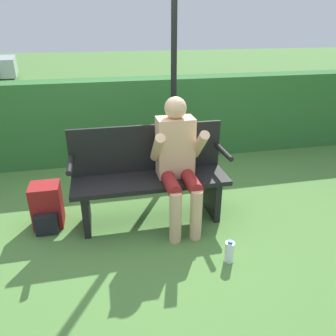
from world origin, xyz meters
TOP-DOWN VIEW (x-y plane):
  - ground_plane at (0.00, 0.00)m, footprint 40.00×40.00m
  - hedge_back at (0.00, 1.72)m, footprint 12.00×0.39m
  - park_bench at (0.00, 0.07)m, footprint 1.51×0.45m
  - person_seated at (0.25, -0.06)m, footprint 0.48×0.60m
  - backpack at (-1.01, 0.11)m, footprint 0.28×0.34m
  - water_bottle at (0.53, -0.77)m, footprint 0.08×0.08m
  - signpost at (0.46, 1.02)m, footprint 0.42×0.09m

SIDE VIEW (x-z plane):
  - ground_plane at x=0.00m, z-range 0.00..0.00m
  - water_bottle at x=0.53m, z-range -0.01..0.20m
  - backpack at x=-1.01m, z-range -0.01..0.42m
  - park_bench at x=0.00m, z-range 0.00..0.94m
  - hedge_back at x=0.00m, z-range 0.00..1.14m
  - person_seated at x=0.25m, z-range 0.06..1.30m
  - signpost at x=0.46m, z-range 0.21..3.16m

